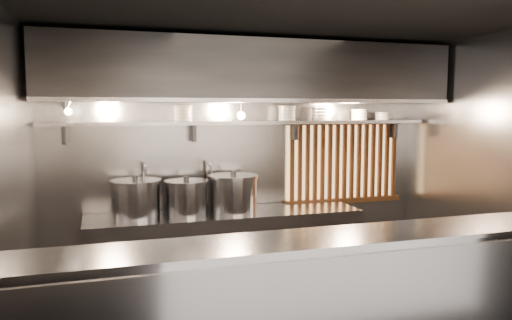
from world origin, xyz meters
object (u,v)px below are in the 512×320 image
heat_lamp (65,105)px  stock_pot_left (136,198)px  stock_pot_mid (187,197)px  pendant_bulb (241,116)px  stock_pot_right (233,193)px

heat_lamp → stock_pot_left: 1.20m
heat_lamp → stock_pot_mid: bearing=13.7°
pendant_bulb → stock_pot_right: size_ratio=0.27×
pendant_bulb → stock_pot_left: 1.44m
heat_lamp → stock_pot_mid: (1.17, 0.29, -0.98)m
stock_pot_mid → pendant_bulb: bearing=5.8°
pendant_bulb → stock_pot_left: pendant_bulb is taller
pendant_bulb → stock_pot_mid: (-0.63, -0.06, -0.87)m
stock_pot_mid → stock_pot_right: bearing=0.6°
heat_lamp → stock_pot_left: (0.64, 0.33, -0.97)m
pendant_bulb → stock_pot_left: (-1.16, -0.02, -0.86)m
stock_pot_left → stock_pot_right: stock_pot_right is taller
heat_lamp → stock_pot_left: heat_lamp is taller
heat_lamp → stock_pot_left: bearing=27.2°
stock_pot_right → heat_lamp: bearing=-170.2°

